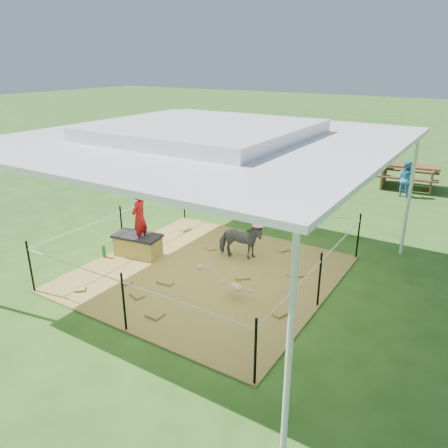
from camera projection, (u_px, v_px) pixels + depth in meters
The scene contains 13 objects.
ground at pixel (208, 274), 8.54m from camera, with size 90.00×90.00×0.00m, color #2D5919.
hay_patch at pixel (208, 273), 8.54m from camera, with size 4.60×4.60×0.03m, color brown.
canopy_tent at pixel (206, 136), 7.58m from camera, with size 6.30×6.30×2.90m.
rope_fence at pixel (207, 244), 8.31m from camera, with size 4.54×4.54×1.00m.
straw_bale at pixel (138, 246), 9.20m from camera, with size 0.94×0.47×0.42m, color olive.
dark_cloth at pixel (137, 236), 9.12m from camera, with size 1.00×0.52×0.05m, color black.
woman at pixel (139, 213), 8.88m from camera, with size 0.41×0.27×1.12m, color red.
green_bottle at pixel (104, 251), 9.14m from camera, with size 0.07×0.07×0.26m, color #176826.
pony at pixel (240, 241), 9.00m from camera, with size 0.42×0.93×0.78m, color #4B4B50.
pink_hat at pixel (240, 221), 8.84m from camera, with size 0.24×0.24×0.11m, color pink.
foal at pixel (236, 286), 7.55m from camera, with size 0.85×0.47×0.47m, color #C3AD8E, non-canonical shape.
picnic_table_near at pixel (408, 176), 14.06m from camera, with size 1.85×1.33×0.77m, color brown.
distant_person at pixel (405, 179), 13.18m from camera, with size 0.53×0.41×1.08m, color #3890D3.
Camera 1 is at (4.32, -6.30, 3.96)m, focal length 35.00 mm.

